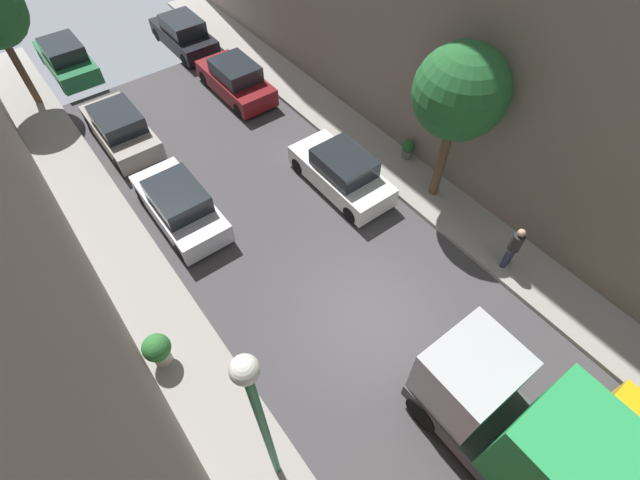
{
  "coord_description": "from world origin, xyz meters",
  "views": [
    {
      "loc": [
        -5.24,
        -4.52,
        12.09
      ],
      "look_at": [
        0.29,
        2.73,
        0.5
      ],
      "focal_mm": 25.41,
      "sensor_mm": 36.0,
      "label": 1
    }
  ],
  "objects_px": {
    "pedestrian": "(514,247)",
    "parked_car_right_3": "(236,80)",
    "parked_car_right_2": "(342,172)",
    "potted_plant_1": "(408,148)",
    "lamp_post": "(260,416)",
    "parked_car_right_4": "(184,34)",
    "street_tree_1": "(460,93)",
    "parked_car_left_4": "(67,59)",
    "delivery_truck": "(566,472)",
    "parked_car_left_2": "(180,205)",
    "parked_car_left_3": "(121,129)",
    "potted_plant_2": "(157,349)"
  },
  "relations": [
    {
      "from": "parked_car_left_2",
      "to": "delivery_truck",
      "type": "bearing_deg",
      "value": -78.0
    },
    {
      "from": "parked_car_left_4",
      "to": "parked_car_right_2",
      "type": "bearing_deg",
      "value": -68.54
    },
    {
      "from": "pedestrian",
      "to": "potted_plant_1",
      "type": "distance_m",
      "value": 5.78
    },
    {
      "from": "parked_car_left_4",
      "to": "parked_car_right_3",
      "type": "height_order",
      "value": "same"
    },
    {
      "from": "lamp_post",
      "to": "potted_plant_1",
      "type": "bearing_deg",
      "value": 31.09
    },
    {
      "from": "parked_car_left_3",
      "to": "parked_car_right_2",
      "type": "xyz_separation_m",
      "value": [
        5.4,
        -7.26,
        0.0
      ]
    },
    {
      "from": "parked_car_right_3",
      "to": "parked_car_right_2",
      "type": "bearing_deg",
      "value": -90.0
    },
    {
      "from": "parked_car_right_4",
      "to": "street_tree_1",
      "type": "height_order",
      "value": "street_tree_1"
    },
    {
      "from": "parked_car_left_2",
      "to": "lamp_post",
      "type": "distance_m",
      "value": 9.55
    },
    {
      "from": "delivery_truck",
      "to": "potted_plant_2",
      "type": "relative_size",
      "value": 5.82
    },
    {
      "from": "parked_car_left_3",
      "to": "delivery_truck",
      "type": "height_order",
      "value": "delivery_truck"
    },
    {
      "from": "parked_car_right_3",
      "to": "parked_car_right_4",
      "type": "height_order",
      "value": "same"
    },
    {
      "from": "parked_car_left_2",
      "to": "parked_car_left_3",
      "type": "relative_size",
      "value": 1.0
    },
    {
      "from": "street_tree_1",
      "to": "potted_plant_2",
      "type": "height_order",
      "value": "street_tree_1"
    },
    {
      "from": "parked_car_right_3",
      "to": "potted_plant_2",
      "type": "bearing_deg",
      "value": -130.05
    },
    {
      "from": "parked_car_right_3",
      "to": "delivery_truck",
      "type": "relative_size",
      "value": 0.64
    },
    {
      "from": "potted_plant_1",
      "to": "parked_car_right_2",
      "type": "bearing_deg",
      "value": 172.42
    },
    {
      "from": "parked_car_left_3",
      "to": "parked_car_right_3",
      "type": "distance_m",
      "value": 5.4
    },
    {
      "from": "parked_car_right_2",
      "to": "parked_car_right_4",
      "type": "height_order",
      "value": "same"
    },
    {
      "from": "pedestrian",
      "to": "lamp_post",
      "type": "xyz_separation_m",
      "value": [
        -9.18,
        -0.55,
        3.13
      ]
    },
    {
      "from": "parked_car_left_4",
      "to": "delivery_truck",
      "type": "distance_m",
      "value": 24.52
    },
    {
      "from": "pedestrian",
      "to": "parked_car_right_3",
      "type": "bearing_deg",
      "value": 97.93
    },
    {
      "from": "parked_car_left_4",
      "to": "parked_car_left_3",
      "type": "bearing_deg",
      "value": -90.0
    },
    {
      "from": "parked_car_left_2",
      "to": "parked_car_right_3",
      "type": "relative_size",
      "value": 1.0
    },
    {
      "from": "parked_car_left_4",
      "to": "parked_car_right_4",
      "type": "xyz_separation_m",
      "value": [
        5.4,
        -1.27,
        0.0
      ]
    },
    {
      "from": "potted_plant_1",
      "to": "lamp_post",
      "type": "relative_size",
      "value": 0.13
    },
    {
      "from": "parked_car_right_3",
      "to": "potted_plant_2",
      "type": "distance_m",
      "value": 12.84
    },
    {
      "from": "parked_car_left_2",
      "to": "street_tree_1",
      "type": "bearing_deg",
      "value": -29.75
    },
    {
      "from": "parked_car_right_2",
      "to": "delivery_truck",
      "type": "distance_m",
      "value": 11.0
    },
    {
      "from": "parked_car_left_3",
      "to": "potted_plant_1",
      "type": "relative_size",
      "value": 5.31
    },
    {
      "from": "parked_car_left_2",
      "to": "parked_car_left_4",
      "type": "height_order",
      "value": "same"
    },
    {
      "from": "parked_car_right_4",
      "to": "street_tree_1",
      "type": "xyz_separation_m",
      "value": [
        2.41,
        -14.83,
        3.57
      ]
    },
    {
      "from": "parked_car_right_4",
      "to": "pedestrian",
      "type": "xyz_separation_m",
      "value": [
        1.88,
        -18.51,
        0.35
      ]
    },
    {
      "from": "parked_car_left_2",
      "to": "parked_car_right_4",
      "type": "height_order",
      "value": "same"
    },
    {
      "from": "parked_car_right_2",
      "to": "pedestrian",
      "type": "distance_m",
      "value": 6.34
    },
    {
      "from": "potted_plant_1",
      "to": "lamp_post",
      "type": "distance_m",
      "value": 12.53
    },
    {
      "from": "parked_car_left_3",
      "to": "parked_car_right_4",
      "type": "height_order",
      "value": "same"
    },
    {
      "from": "delivery_truck",
      "to": "pedestrian",
      "type": "relative_size",
      "value": 3.84
    },
    {
      "from": "delivery_truck",
      "to": "potted_plant_1",
      "type": "bearing_deg",
      "value": 60.94
    },
    {
      "from": "parked_car_left_4",
      "to": "parked_car_left_2",
      "type": "bearing_deg",
      "value": -90.0
    },
    {
      "from": "parked_car_right_3",
      "to": "parked_car_right_4",
      "type": "xyz_separation_m",
      "value": [
        0.0,
        5.02,
        0.0
      ]
    },
    {
      "from": "parked_car_right_4",
      "to": "pedestrian",
      "type": "bearing_deg",
      "value": -84.2
    },
    {
      "from": "parked_car_left_3",
      "to": "delivery_truck",
      "type": "relative_size",
      "value": 0.64
    },
    {
      "from": "parked_car_right_3",
      "to": "lamp_post",
      "type": "height_order",
      "value": "lamp_post"
    },
    {
      "from": "parked_car_left_3",
      "to": "lamp_post",
      "type": "xyz_separation_m",
      "value": [
        -1.9,
        -13.85,
        3.49
      ]
    },
    {
      "from": "parked_car_right_3",
      "to": "lamp_post",
      "type": "relative_size",
      "value": 0.67
    },
    {
      "from": "parked_car_right_4",
      "to": "potted_plant_2",
      "type": "relative_size",
      "value": 3.7
    },
    {
      "from": "parked_car_left_2",
      "to": "parked_car_right_4",
      "type": "xyz_separation_m",
      "value": [
        5.4,
        10.37,
        0.0
      ]
    },
    {
      "from": "parked_car_left_2",
      "to": "parked_car_right_3",
      "type": "xyz_separation_m",
      "value": [
        5.4,
        5.35,
        0.0
      ]
    },
    {
      "from": "potted_plant_1",
      "to": "lamp_post",
      "type": "xyz_separation_m",
      "value": [
        -10.27,
        -6.2,
        3.63
      ]
    }
  ]
}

